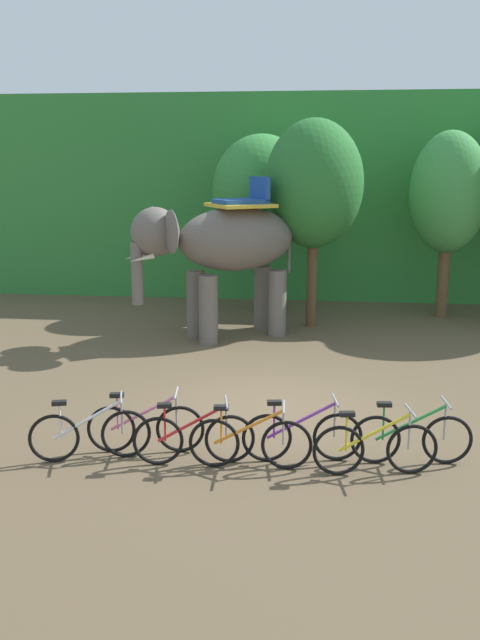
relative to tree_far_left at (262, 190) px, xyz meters
name	(u,v)px	position (x,y,z in m)	size (l,w,h in m)	color
ground_plane	(273,407)	(0.89, -7.92, -3.36)	(80.00, 80.00, 0.00)	brown
foliage_hedge	(299,194)	(0.89, 4.55, -0.32)	(36.00, 6.00, 6.08)	#338438
tree_far_left	(262,190)	(0.00, 0.00, 0.00)	(2.68, 2.68, 4.85)	brown
tree_right	(314,185)	(1.44, -1.78, 0.21)	(2.42, 2.42, 5.16)	brown
tree_center	(449,194)	(4.93, -0.29, -0.06)	(2.02, 2.02, 4.92)	brown
elephant	(223,246)	(-0.62, -3.18, -1.16)	(4.03, 3.27, 3.78)	#665E56
bike_white	(90,434)	(-1.54, -10.38, -2.98)	(1.66, 0.64, 0.92)	black
bike_pink	(145,427)	(-0.82, -10.03, -2.98)	(1.70, 0.52, 0.92)	black
bike_red	(194,438)	(-0.05, -10.35, -2.98)	(1.69, 0.53, 0.92)	black
bike_orange	(250,442)	(0.74, -10.40, -2.98)	(1.71, 0.52, 0.92)	black
bike_purple	(302,435)	(1.45, -10.08, -2.98)	(1.70, 0.52, 0.92)	black
bike_yellow	(375,448)	(2.44, -10.41, -2.98)	(1.70, 0.52, 0.92)	black
bike_green	(411,438)	(2.96, -10.00, -2.98)	(1.71, 0.52, 0.92)	black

